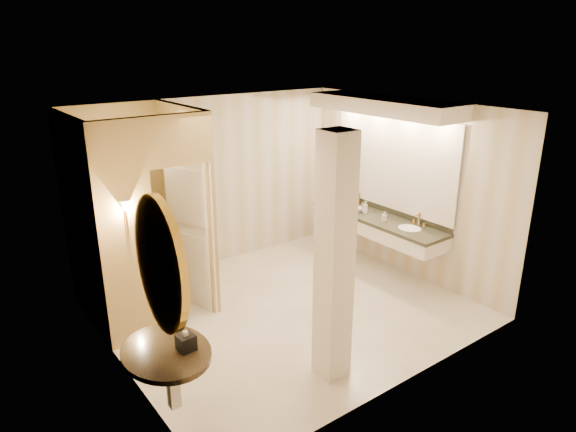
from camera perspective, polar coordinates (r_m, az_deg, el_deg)
name	(u,v)px	position (r m, az deg, el deg)	size (l,w,h in m)	color
floor	(287,310)	(7.13, -0.07, -10.35)	(4.50, 4.50, 0.00)	white
ceiling	(287,110)	(6.26, -0.08, 11.72)	(4.50, 4.50, 0.00)	silver
wall_back	(212,183)	(8.19, -8.47, 3.63)	(4.50, 0.02, 2.70)	beige
wall_front	(408,269)	(5.22, 13.21, -5.80)	(4.50, 0.02, 2.70)	beige
wall_left	(113,259)	(5.62, -18.88, -4.52)	(0.02, 4.00, 2.70)	beige
wall_right	(405,188)	(8.06, 12.90, 3.09)	(0.02, 4.00, 2.70)	beige
toilet_closet	(174,211)	(6.83, -12.58, 0.54)	(1.50, 1.55, 2.70)	tan
wall_sconce	(125,208)	(5.97, -17.65, 0.90)	(0.14, 0.14, 0.42)	#C68E3F
vanity	(382,169)	(7.95, 10.42, 5.12)	(0.75, 2.55, 2.09)	white
console_shelf	(163,303)	(4.62, -13.67, -9.38)	(0.96, 0.96, 1.93)	black
pillar	(334,261)	(5.29, 5.17, -5.01)	(0.31, 0.31, 2.70)	white
tissue_box	(186,342)	(4.78, -11.26, -13.62)	(0.15, 0.15, 0.15)	black
toilet	(135,272)	(7.70, -16.64, -6.01)	(0.38, 0.67, 0.68)	white
soap_bottle_a	(384,216)	(7.94, 10.64, -0.02)	(0.07, 0.07, 0.15)	beige
soap_bottle_b	(361,209)	(8.31, 8.09, 0.82)	(0.08, 0.08, 0.10)	silver
soap_bottle_c	(365,207)	(8.22, 8.58, 0.97)	(0.08, 0.08, 0.20)	#C6B28C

